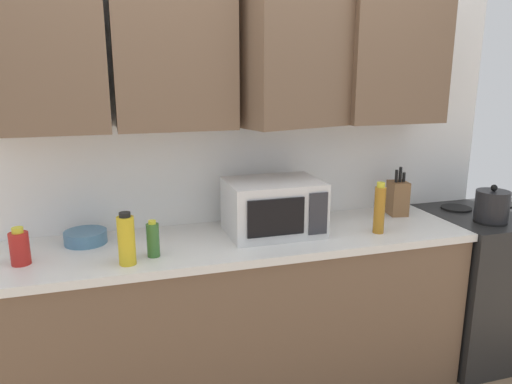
{
  "coord_description": "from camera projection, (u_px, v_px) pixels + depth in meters",
  "views": [
    {
      "loc": [
        -0.6,
        -2.54,
        1.71
      ],
      "look_at": [
        0.09,
        -0.25,
        1.12
      ],
      "focal_mm": 33.55,
      "sensor_mm": 36.0,
      "label": 1
    }
  ],
  "objects": [
    {
      "name": "bowl_ceramic_small",
      "position": [
        86.0,
        237.0,
        2.35
      ],
      "size": [
        0.2,
        0.2,
        0.06
      ],
      "primitive_type": "cylinder",
      "color": "teal",
      "rests_on": "counter_run"
    },
    {
      "name": "microwave",
      "position": [
        273.0,
        207.0,
        2.48
      ],
      "size": [
        0.48,
        0.37,
        0.28
      ],
      "color": "silver",
      "rests_on": "counter_run"
    },
    {
      "name": "bottle_red_sauce",
      "position": [
        20.0,
        248.0,
        2.08
      ],
      "size": [
        0.08,
        0.08,
        0.17
      ],
      "color": "red",
      "rests_on": "counter_run"
    },
    {
      "name": "bottle_yellow_mustard",
      "position": [
        126.0,
        240.0,
        2.07
      ],
      "size": [
        0.07,
        0.07,
        0.24
      ],
      "color": "gold",
      "rests_on": "counter_run"
    },
    {
      "name": "bottle_amber_vinegar",
      "position": [
        379.0,
        209.0,
        2.48
      ],
      "size": [
        0.06,
        0.06,
        0.27
      ],
      "color": "#AD701E",
      "rests_on": "counter_run"
    },
    {
      "name": "kettle",
      "position": [
        492.0,
        206.0,
        2.67
      ],
      "size": [
        0.18,
        0.18,
        0.21
      ],
      "color": "black",
      "rests_on": "stove_range"
    },
    {
      "name": "wall_back_with_cabinets",
      "position": [
        230.0,
        101.0,
        2.49
      ],
      "size": [
        3.25,
        0.49,
        2.6
      ],
      "color": "white",
      "rests_on": "ground_plane"
    },
    {
      "name": "bottle_green_oil",
      "position": [
        153.0,
        239.0,
        2.17
      ],
      "size": [
        0.06,
        0.06,
        0.17
      ],
      "color": "#386B2D",
      "rests_on": "counter_run"
    },
    {
      "name": "knife_block",
      "position": [
        398.0,
        198.0,
        2.81
      ],
      "size": [
        0.12,
        0.13,
        0.29
      ],
      "color": "brown",
      "rests_on": "counter_run"
    },
    {
      "name": "stove_range",
      "position": [
        487.0,
        282.0,
        2.98
      ],
      "size": [
        0.76,
        0.64,
        0.91
      ],
      "color": "black",
      "rests_on": "ground_plane"
    },
    {
      "name": "counter_run",
      "position": [
        243.0,
        317.0,
        2.55
      ],
      "size": [
        2.38,
        0.63,
        0.9
      ],
      "color": "brown",
      "rests_on": "ground_plane"
    }
  ]
}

